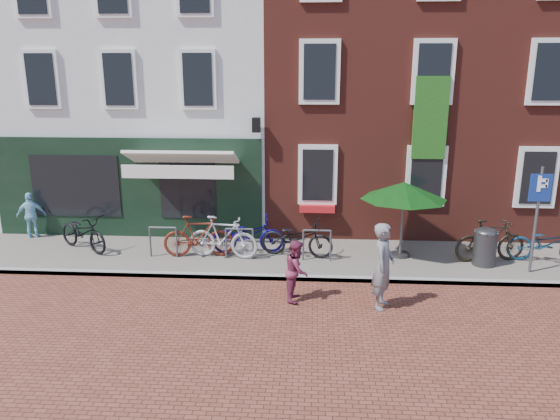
# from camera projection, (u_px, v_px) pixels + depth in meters

# --- Properties ---
(ground) EXTENTS (80.00, 80.00, 0.00)m
(ground) POSITION_uv_depth(u_px,v_px,m) (296.00, 281.00, 12.45)
(ground) COLOR brown
(sidewalk) EXTENTS (24.00, 3.00, 0.10)m
(sidewalk) POSITION_uv_depth(u_px,v_px,m) (335.00, 258.00, 13.82)
(sidewalk) COLOR slate
(sidewalk) RESTS_ON ground
(building_stucco) EXTENTS (8.00, 8.00, 9.00)m
(building_stucco) POSITION_uv_depth(u_px,v_px,m) (161.00, 81.00, 18.36)
(building_stucco) COLOR silver
(building_stucco) RESTS_ON ground
(building_brick_mid) EXTENTS (6.00, 8.00, 10.00)m
(building_brick_mid) POSITION_uv_depth(u_px,v_px,m) (363.00, 66.00, 17.79)
(building_brick_mid) COLOR maroon
(building_brick_mid) RESTS_ON ground
(building_brick_right) EXTENTS (6.00, 8.00, 10.00)m
(building_brick_right) POSITION_uv_depth(u_px,v_px,m) (545.00, 66.00, 17.42)
(building_brick_right) COLOR maroon
(building_brick_right) RESTS_ON ground
(litter_bin) EXTENTS (0.56, 0.56, 1.04)m
(litter_bin) POSITION_uv_depth(u_px,v_px,m) (485.00, 244.00, 13.09)
(litter_bin) COLOR #39393B
(litter_bin) RESTS_ON sidewalk
(parking_sign) EXTENTS (0.50, 0.08, 2.59)m
(parking_sign) POSITION_uv_depth(u_px,v_px,m) (538.00, 204.00, 12.31)
(parking_sign) COLOR #4C4C4F
(parking_sign) RESTS_ON sidewalk
(parasol) EXTENTS (2.22, 2.22, 2.09)m
(parasol) POSITION_uv_depth(u_px,v_px,m) (404.00, 188.00, 13.37)
(parasol) COLOR #4C4C4F
(parasol) RESTS_ON sidewalk
(woman) EXTENTS (0.64, 0.78, 1.83)m
(woman) POSITION_uv_depth(u_px,v_px,m) (383.00, 266.00, 10.87)
(woman) COLOR slate
(woman) RESTS_ON ground
(boy) EXTENTS (0.57, 0.70, 1.34)m
(boy) POSITION_uv_depth(u_px,v_px,m) (297.00, 270.00, 11.29)
(boy) COLOR #7D2B47
(boy) RESTS_ON ground
(cafe_person) EXTENTS (0.85, 0.56, 1.34)m
(cafe_person) POSITION_uv_depth(u_px,v_px,m) (31.00, 215.00, 15.24)
(cafe_person) COLOR #8FCDE8
(cafe_person) RESTS_ON sidewalk
(bicycle_0) EXTENTS (1.97, 1.57, 1.00)m
(bicycle_0) POSITION_uv_depth(u_px,v_px,m) (83.00, 232.00, 14.21)
(bicycle_0) COLOR black
(bicycle_0) RESTS_ON sidewalk
(bicycle_1) EXTENTS (1.90, 0.72, 1.11)m
(bicycle_1) POSITION_uv_depth(u_px,v_px,m) (199.00, 236.00, 13.68)
(bicycle_1) COLOR maroon
(bicycle_1) RESTS_ON sidewalk
(bicycle_2) EXTENTS (1.97, 0.89, 1.00)m
(bicycle_2) POSITION_uv_depth(u_px,v_px,m) (248.00, 235.00, 14.00)
(bicycle_2) COLOR #0F0660
(bicycle_2) RESTS_ON sidewalk
(bicycle_3) EXTENTS (1.90, 0.77, 1.11)m
(bicycle_3) POSITION_uv_depth(u_px,v_px,m) (223.00, 237.00, 13.60)
(bicycle_3) COLOR #A4A4A6
(bicycle_3) RESTS_ON sidewalk
(bicycle_4) EXTENTS (2.00, 1.00, 1.00)m
(bicycle_4) POSITION_uv_depth(u_px,v_px,m) (297.00, 238.00, 13.72)
(bicycle_4) COLOR black
(bicycle_4) RESTS_ON sidewalk
(bicycle_5) EXTENTS (1.91, 0.85, 1.11)m
(bicycle_5) POSITION_uv_depth(u_px,v_px,m) (490.00, 240.00, 13.34)
(bicycle_5) COLOR black
(bicycle_5) RESTS_ON sidewalk
(bicycle_6) EXTENTS (1.98, 0.92, 1.00)m
(bicycle_6) POSITION_uv_depth(u_px,v_px,m) (547.00, 243.00, 13.30)
(bicycle_6) COLOR #0F304A
(bicycle_6) RESTS_ON sidewalk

